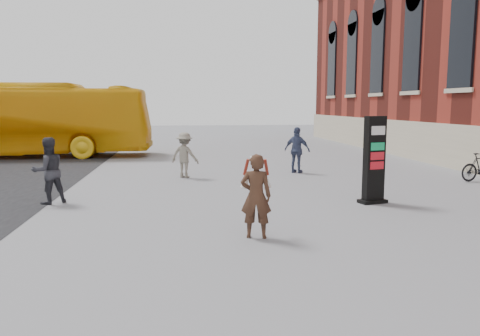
{
  "coord_description": "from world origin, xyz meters",
  "views": [
    {
      "loc": [
        -1.54,
        -9.58,
        2.58
      ],
      "look_at": [
        -0.3,
        0.21,
        1.25
      ],
      "focal_mm": 35.0,
      "sensor_mm": 36.0,
      "label": 1
    }
  ],
  "objects": [
    {
      "name": "ground",
      "position": [
        0.0,
        0.0,
        0.0
      ],
      "size": [
        100.0,
        100.0,
        0.0
      ],
      "primitive_type": "plane",
      "color": "#9E9EA3"
    },
    {
      "name": "info_pylon",
      "position": [
        3.48,
        2.05,
        1.15
      ],
      "size": [
        0.8,
        0.53,
        2.29
      ],
      "rotation": [
        0.0,
        0.0,
        0.24
      ],
      "color": "black",
      "rests_on": "ground"
    },
    {
      "name": "woman",
      "position": [
        -0.11,
        -0.78,
        0.85
      ],
      "size": [
        0.7,
        0.65,
        1.65
      ],
      "rotation": [
        0.0,
        0.0,
        2.96
      ],
      "color": "#362213",
      "rests_on": "ground"
    },
    {
      "name": "bus",
      "position": [
        -9.62,
        14.96,
        1.81
      ],
      "size": [
        13.1,
        3.42,
        3.63
      ],
      "primitive_type": "imported",
      "rotation": [
        0.0,
        0.0,
        1.54
      ],
      "color": "#EEB111",
      "rests_on": "road"
    },
    {
      "name": "pedestrian_a",
      "position": [
        -4.99,
        3.05,
        0.87
      ],
      "size": [
        1.07,
        1.02,
        1.74
      ],
      "primitive_type": "imported",
      "rotation": [
        0.0,
        0.0,
        3.74
      ],
      "color": "#303037",
      "rests_on": "ground"
    },
    {
      "name": "pedestrian_b",
      "position": [
        -1.42,
        7.08,
        0.81
      ],
      "size": [
        1.2,
        1.03,
        1.62
      ],
      "primitive_type": "imported",
      "rotation": [
        0.0,
        0.0,
        2.64
      ],
      "color": "gray",
      "rests_on": "ground"
    },
    {
      "name": "pedestrian_c",
      "position": [
        2.84,
        7.71,
        0.87
      ],
      "size": [
        1.07,
        0.97,
        1.75
      ],
      "primitive_type": "imported",
      "rotation": [
        0.0,
        0.0,
        2.47
      ],
      "color": "#3F496B",
      "rests_on": "ground"
    }
  ]
}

